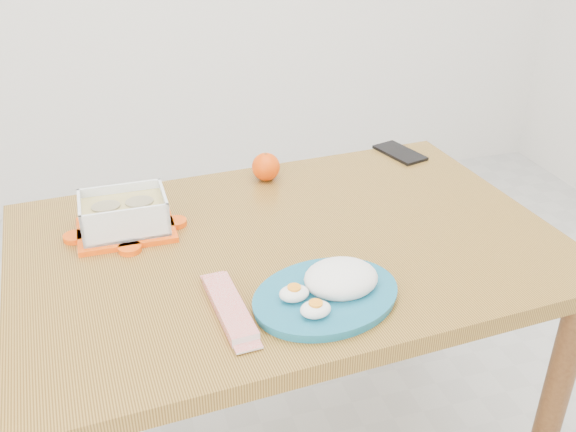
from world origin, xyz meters
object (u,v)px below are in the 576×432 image
object	(u,v)px
dining_table	(288,279)
rice_plate	(331,288)
food_container	(124,215)
orange_fruit	(266,167)
smartphone	(400,153)

from	to	relation	value
dining_table	rice_plate	xyz separation A→B (m)	(0.02, -0.23, 0.13)
food_container	orange_fruit	world-z (taller)	food_container
dining_table	orange_fruit	bearing A→B (deg)	80.03
dining_table	smartphone	xyz separation A→B (m)	(0.44, 0.36, 0.11)
rice_plate	smartphone	size ratio (longest dim) A/B	2.33
dining_table	smartphone	bearing A→B (deg)	35.59
dining_table	smartphone	size ratio (longest dim) A/B	8.02
food_container	orange_fruit	bearing A→B (deg)	24.33
dining_table	food_container	bearing A→B (deg)	154.01
food_container	orange_fruit	xyz separation A→B (m)	(0.37, 0.17, -0.01)
food_container	rice_plate	bearing A→B (deg)	-46.89
food_container	smartphone	distance (m)	0.80
dining_table	rice_plate	bearing A→B (deg)	-89.99
rice_plate	smartphone	world-z (taller)	rice_plate
dining_table	orange_fruit	size ratio (longest dim) A/B	16.81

